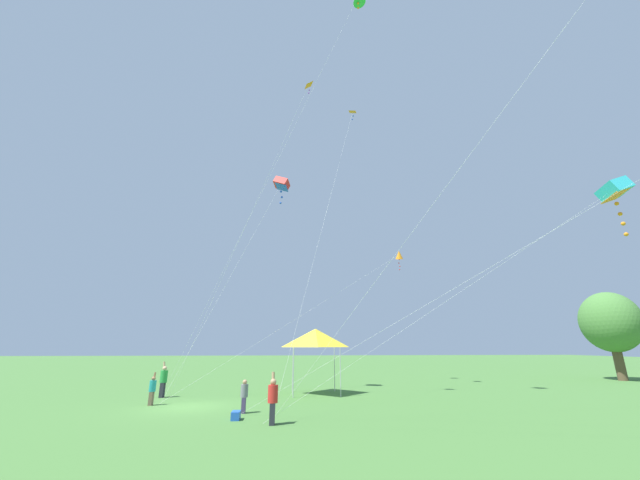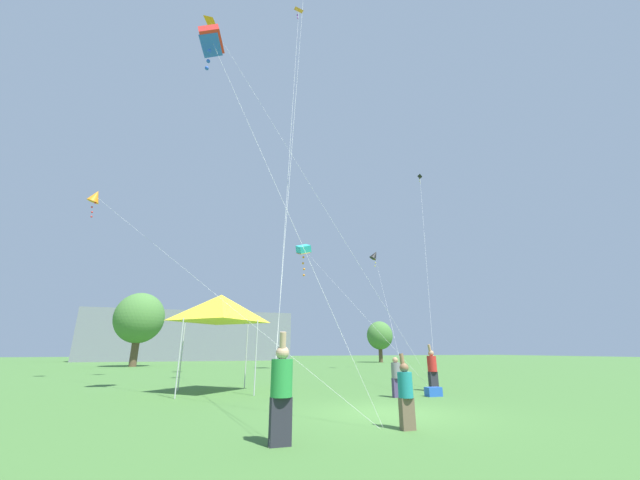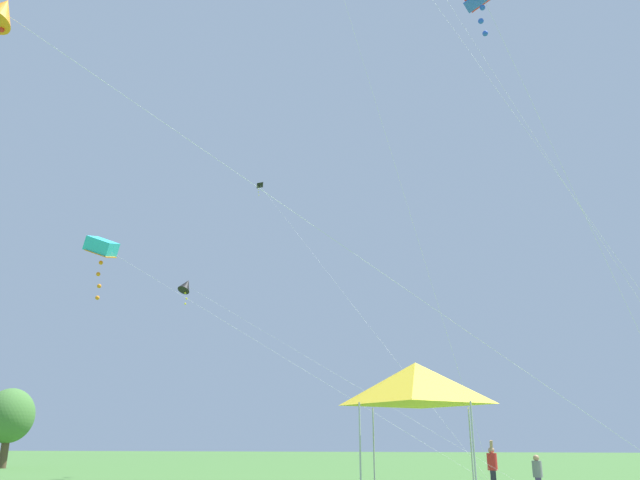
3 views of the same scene
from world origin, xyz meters
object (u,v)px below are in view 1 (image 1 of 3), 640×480
Objects in this scene: person_grey_shirt at (244,395)px; festival_tent at (315,338)px; kite_orange_delta_5 at (352,113)px; person_red_shirt at (273,399)px; cooler_box at (236,415)px; kite_red_box_1 at (282,184)px; kite_orange_diamond_2 at (399,255)px; kite_cyan_box_7 at (614,191)px; kite_orange_delta_6 at (306,91)px; person_green_shirt at (163,380)px; person_teal_shirt at (152,389)px.

festival_tent is at bearing 139.25° from person_grey_shirt.
person_red_shirt is at bearing -27.62° from kite_orange_delta_5.
cooler_box is at bearing -15.29° from person_grey_shirt.
kite_red_box_1 reaches higher than kite_orange_diamond_2.
person_grey_shirt is 0.09× the size of kite_red_box_1.
kite_cyan_box_7 is (-0.82, 18.77, 10.53)m from person_red_shirt.
kite_orange_delta_5 is 7.00m from kite_orange_delta_6.
kite_orange_delta_5 reaches higher than kite_red_box_1.
person_green_shirt is 8.26m from person_grey_shirt.
person_grey_shirt is 22.76m from kite_orange_diamond_2.
kite_orange_diamond_2 reaches higher than person_grey_shirt.
cooler_box is 0.42× the size of person_grey_shirt.
person_teal_shirt is at bearing -128.40° from person_grey_shirt.
cooler_box is at bearing 122.24° from person_green_shirt.
kite_orange_diamond_2 is (-16.64, 13.14, 11.69)m from cooler_box.
person_green_shirt is at bearing -78.75° from kite_orange_delta_5.
kite_orange_delta_6 is at bearing 149.32° from cooler_box.
kite_cyan_box_7 is (10.23, 19.03, -4.47)m from kite_red_box_1.
cooler_box is 22.12m from kite_orange_delta_6.
kite_red_box_1 is 7.44m from kite_orange_delta_6.
kite_orange_diamond_2 is 0.77× the size of kite_orange_delta_5.
festival_tent is 0.25× the size of kite_red_box_1.
person_teal_shirt reaches higher than person_grey_shirt.
cooler_box is 23.32m from kite_cyan_box_7.
person_grey_shirt is at bearing -40.78° from kite_orange_diamond_2.
person_red_shirt is at bearing 53.61° from cooler_box.
kite_red_box_1 is at bearing -87.47° from kite_orange_delta_5.
cooler_box is 9.41m from person_green_shirt.
kite_red_box_1 is at bearing 172.21° from cooler_box.
kite_orange_delta_5 reaches higher than person_teal_shirt.
person_green_shirt reaches higher than person_grey_shirt.
festival_tent is 10.05m from person_green_shirt.
festival_tent is 12.77m from kite_red_box_1.
festival_tent is at bearing 161.45° from kite_orange_delta_6.
kite_orange_delta_6 reaches higher than kite_red_box_1.
festival_tent is 0.21× the size of kite_cyan_box_7.
kite_orange_diamond_2 is 18.06m from kite_orange_delta_6.
person_green_shirt is at bearing -85.63° from festival_tent.
festival_tent is 2.09× the size of person_red_shirt.
kite_orange_diamond_2 is at bearing -33.88° from person_red_shirt.
kite_orange_diamond_2 is at bearing 141.70° from cooler_box.
person_green_shirt is 0.11× the size of kite_cyan_box_7.
person_grey_shirt is 0.89× the size of person_teal_shirt.
person_green_shirt is 0.10× the size of kite_orange_delta_6.
kite_orange_delta_6 is (5.00, -4.49, -1.97)m from kite_orange_delta_5.
festival_tent reaches higher than cooler_box.
person_grey_shirt is at bearing -95.48° from kite_cyan_box_7.
person_green_shirt is (0.74, -9.68, -2.59)m from festival_tent.
person_grey_shirt is at bearing -30.59° from festival_tent.
festival_tent is at bearing 153.63° from cooler_box.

